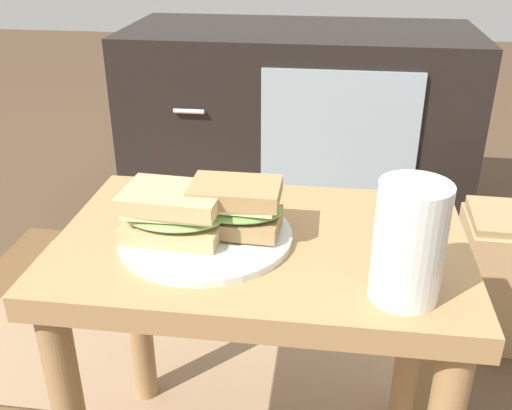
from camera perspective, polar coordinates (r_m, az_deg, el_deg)
name	(u,v)px	position (r m, az deg, el deg)	size (l,w,h in m)	color
side_table	(261,293)	(0.86, 0.51, -8.49)	(0.56, 0.36, 0.46)	#A37A4C
tv_cabinet	(297,130)	(1.74, 4.02, 7.27)	(0.96, 0.46, 0.58)	black
area_rug	(188,320)	(1.41, -6.60, -11.06)	(1.17, 0.76, 0.01)	brown
plate	(206,236)	(0.81, -4.91, -3.02)	(0.24, 0.24, 0.01)	silver
sandwich_front	(174,213)	(0.79, -7.98, -0.74)	(0.15, 0.10, 0.07)	tan
sandwich_back	(235,208)	(0.79, -2.04, -0.30)	(0.13, 0.09, 0.07)	#9E7A4C
beer_glass	(409,245)	(0.68, 14.60, -3.75)	(0.08, 0.08, 0.14)	silver
paper_bag	(501,277)	(1.40, 22.67, -6.47)	(0.19, 0.18, 0.31)	tan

